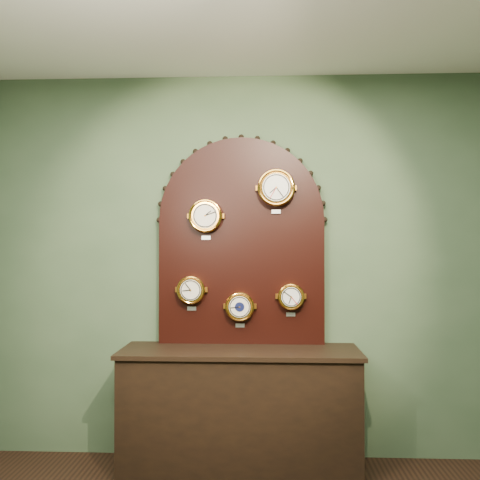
{
  "coord_description": "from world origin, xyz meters",
  "views": [
    {
      "loc": [
        0.17,
        -1.4,
        1.53
      ],
      "look_at": [
        0.0,
        2.25,
        1.58
      ],
      "focal_mm": 39.54,
      "sensor_mm": 36.0,
      "label": 1
    }
  ],
  "objects_px": {
    "roman_clock": "(206,216)",
    "barometer": "(240,306)",
    "arabic_clock": "(276,188)",
    "hygrometer": "(191,290)",
    "tide_clock": "(291,297)",
    "display_board": "(241,234)",
    "shop_counter": "(240,412)"
  },
  "relations": [
    {
      "from": "display_board",
      "to": "hygrometer",
      "type": "distance_m",
      "value": 0.54
    },
    {
      "from": "tide_clock",
      "to": "barometer",
      "type": "bearing_deg",
      "value": -179.89
    },
    {
      "from": "hygrometer",
      "to": "tide_clock",
      "type": "xyz_separation_m",
      "value": [
        0.72,
        0.0,
        -0.05
      ]
    },
    {
      "from": "display_board",
      "to": "arabic_clock",
      "type": "distance_m",
      "value": 0.42
    },
    {
      "from": "roman_clock",
      "to": "barometer",
      "type": "height_order",
      "value": "roman_clock"
    },
    {
      "from": "display_board",
      "to": "barometer",
      "type": "bearing_deg",
      "value": -96.46
    },
    {
      "from": "shop_counter",
      "to": "tide_clock",
      "type": "relative_size",
      "value": 6.67
    },
    {
      "from": "arabic_clock",
      "to": "barometer",
      "type": "relative_size",
      "value": 1.23
    },
    {
      "from": "shop_counter",
      "to": "hygrometer",
      "type": "relative_size",
      "value": 6.29
    },
    {
      "from": "tide_clock",
      "to": "roman_clock",
      "type": "bearing_deg",
      "value": -179.87
    },
    {
      "from": "shop_counter",
      "to": "display_board",
      "type": "xyz_separation_m",
      "value": [
        0.0,
        0.22,
        1.23
      ]
    },
    {
      "from": "arabic_clock",
      "to": "hygrometer",
      "type": "height_order",
      "value": "arabic_clock"
    },
    {
      "from": "shop_counter",
      "to": "arabic_clock",
      "type": "height_order",
      "value": "arabic_clock"
    },
    {
      "from": "hygrometer",
      "to": "barometer",
      "type": "xyz_separation_m",
      "value": [
        0.35,
        -0.0,
        -0.12
      ]
    },
    {
      "from": "roman_clock",
      "to": "hygrometer",
      "type": "height_order",
      "value": "roman_clock"
    },
    {
      "from": "display_board",
      "to": "barometer",
      "type": "xyz_separation_m",
      "value": [
        -0.01,
        -0.07,
        -0.52
      ]
    },
    {
      "from": "arabic_clock",
      "to": "barometer",
      "type": "xyz_separation_m",
      "value": [
        -0.26,
        0.0,
        -0.85
      ]
    },
    {
      "from": "display_board",
      "to": "roman_clock",
      "type": "height_order",
      "value": "display_board"
    },
    {
      "from": "barometer",
      "to": "tide_clock",
      "type": "distance_m",
      "value": 0.37
    },
    {
      "from": "roman_clock",
      "to": "tide_clock",
      "type": "relative_size",
      "value": 1.21
    },
    {
      "from": "roman_clock",
      "to": "tide_clock",
      "type": "xyz_separation_m",
      "value": [
        0.61,
        0.0,
        -0.58
      ]
    },
    {
      "from": "shop_counter",
      "to": "arabic_clock",
      "type": "xyz_separation_m",
      "value": [
        0.25,
        0.15,
        1.56
      ]
    },
    {
      "from": "shop_counter",
      "to": "barometer",
      "type": "distance_m",
      "value": 0.72
    },
    {
      "from": "roman_clock",
      "to": "tide_clock",
      "type": "height_order",
      "value": "roman_clock"
    },
    {
      "from": "barometer",
      "to": "shop_counter",
      "type": "bearing_deg",
      "value": -87.21
    },
    {
      "from": "display_board",
      "to": "tide_clock",
      "type": "distance_m",
      "value": 0.58
    },
    {
      "from": "roman_clock",
      "to": "arabic_clock",
      "type": "distance_m",
      "value": 0.55
    },
    {
      "from": "tide_clock",
      "to": "shop_counter",
      "type": "bearing_deg",
      "value": -156.66
    },
    {
      "from": "roman_clock",
      "to": "barometer",
      "type": "xyz_separation_m",
      "value": [
        0.25,
        0.0,
        -0.65
      ]
    },
    {
      "from": "roman_clock",
      "to": "barometer",
      "type": "distance_m",
      "value": 0.7
    },
    {
      "from": "display_board",
      "to": "arabic_clock",
      "type": "relative_size",
      "value": 4.83
    },
    {
      "from": "roman_clock",
      "to": "arabic_clock",
      "type": "relative_size",
      "value": 0.92
    }
  ]
}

